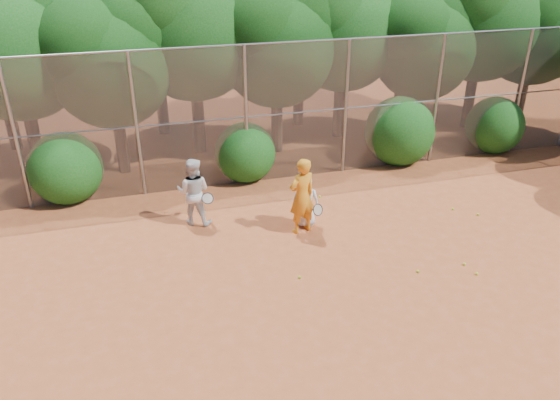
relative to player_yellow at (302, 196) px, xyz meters
name	(u,v)px	position (x,y,z in m)	size (l,w,h in m)	color
ground	(359,294)	(0.37, -2.79, -0.97)	(80.00, 80.00, 0.00)	#A04924
fence_back	(276,113)	(0.25, 3.21, 1.08)	(20.05, 0.09, 4.03)	gray
tree_1	(14,32)	(-6.57, 5.75, 3.19)	(4.64, 4.03, 6.35)	black
tree_2	(111,54)	(-4.08, 5.04, 2.61)	(3.99, 3.47, 5.47)	black
tree_3	(193,15)	(-1.57, 6.05, 3.42)	(4.89, 4.26, 6.70)	black
tree_4	(278,36)	(0.92, 5.44, 2.79)	(4.19, 3.64, 5.73)	black
tree_5	(345,19)	(3.42, 6.25, 3.08)	(4.51, 3.92, 6.17)	black
tree_6	(425,38)	(5.92, 5.24, 2.50)	(3.86, 3.36, 5.29)	black
tree_7	(485,7)	(8.43, 5.85, 3.31)	(4.77, 4.14, 6.53)	black
tree_8	(537,20)	(10.42, 5.54, 2.84)	(4.25, 3.70, 5.82)	black
tree_11	(301,10)	(2.43, 7.85, 3.19)	(4.64, 4.03, 6.35)	black
bush_0	(65,165)	(-5.63, 3.51, 0.03)	(2.00, 2.00, 2.00)	#124913
bush_1	(245,150)	(-0.63, 3.51, -0.07)	(1.80, 1.80, 1.80)	#124913
bush_2	(400,128)	(4.37, 3.51, 0.13)	(2.20, 2.20, 2.20)	#124913
bush_3	(495,123)	(7.87, 3.51, -0.02)	(1.90, 1.90, 1.90)	#124913
player_yellow	(302,196)	(0.00, 0.00, 0.00)	(0.92, 0.65, 1.95)	orange
player_teen	(306,200)	(0.19, 0.29, -0.26)	(0.80, 0.67, 1.42)	silver
player_white	(194,192)	(-2.47, 1.15, -0.09)	(1.05, 0.95, 1.76)	silver
ball_0	(418,271)	(1.91, -2.43, -0.94)	(0.07, 0.07, 0.07)	#B5D126
ball_1	(478,215)	(4.71, -0.50, -0.94)	(0.07, 0.07, 0.07)	#B5D126
ball_2	(464,264)	(3.06, -2.46, -0.94)	(0.07, 0.07, 0.07)	#B5D126
ball_3	(477,274)	(3.11, -2.86, -0.94)	(0.07, 0.07, 0.07)	#B5D126
ball_4	(300,277)	(-0.66, -1.94, -0.94)	(0.07, 0.07, 0.07)	#B5D126
ball_5	(453,209)	(4.25, -0.04, -0.94)	(0.07, 0.07, 0.07)	#B5D126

